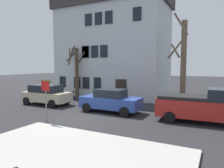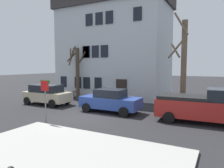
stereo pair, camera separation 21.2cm
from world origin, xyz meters
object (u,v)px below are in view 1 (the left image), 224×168
at_px(tree_bare_mid, 183,62).
at_px(street_sign_pole, 46,93).
at_px(pickup_truck_red, 206,106).
at_px(car_beige_wagon, 46,94).
at_px(car_blue_sedan, 111,101).
at_px(tree_bare_near, 76,70).
at_px(bicycle_leaning, 72,93).
at_px(building_main, 113,43).

distance_m(tree_bare_mid, street_sign_pole, 10.70).
relative_size(pickup_truck_red, street_sign_pole, 2.21).
height_order(car_beige_wagon, pickup_truck_red, pickup_truck_red).
bearing_deg(car_blue_sedan, tree_bare_mid, 42.67).
bearing_deg(car_beige_wagon, tree_bare_mid, 20.54).
bearing_deg(tree_bare_near, car_beige_wagon, -92.24).
bearing_deg(car_blue_sedan, bicycle_leaning, 147.29).
distance_m(tree_bare_near, car_beige_wagon, 4.57).
relative_size(tree_bare_mid, street_sign_pole, 2.94).
relative_size(car_beige_wagon, street_sign_pole, 1.67).
bearing_deg(car_beige_wagon, building_main, 72.41).
bearing_deg(tree_bare_near, street_sign_pole, -63.99).
bearing_deg(street_sign_pole, tree_bare_near, 116.01).
relative_size(car_beige_wagon, pickup_truck_red, 0.75).
distance_m(building_main, tree_bare_near, 5.35).
xyz_separation_m(tree_bare_near, car_blue_sedan, (6.17, -4.11, -2.09)).
xyz_separation_m(pickup_truck_red, street_sign_pole, (-8.41, -4.45, 0.79)).
distance_m(car_beige_wagon, street_sign_pole, 6.16).
bearing_deg(bicycle_leaning, car_beige_wagon, -78.84).
relative_size(car_beige_wagon, car_blue_sedan, 0.97).
xyz_separation_m(car_beige_wagon, pickup_truck_red, (12.68, 0.11, 0.10)).
bearing_deg(tree_bare_mid, car_beige_wagon, -159.46).
xyz_separation_m(tree_bare_near, tree_bare_mid, (10.54, -0.08, 0.71)).
bearing_deg(tree_bare_mid, bicycle_leaning, 176.98).
height_order(building_main, car_beige_wagon, building_main).
relative_size(car_beige_wagon, bicycle_leaning, 2.59).
bearing_deg(pickup_truck_red, tree_bare_mid, 116.86).
bearing_deg(tree_bare_near, bicycle_leaning, 153.39).
bearing_deg(tree_bare_mid, pickup_truck_red, -63.14).
distance_m(tree_bare_near, tree_bare_mid, 10.57).
relative_size(car_blue_sedan, bicycle_leaning, 2.68).
xyz_separation_m(street_sign_pole, bicycle_leaning, (-5.18, 8.96, -1.43)).
bearing_deg(car_beige_wagon, pickup_truck_red, 0.48).
bearing_deg(bicycle_leaning, car_blue_sedan, -32.71).
height_order(building_main, street_sign_pole, building_main).
height_order(car_beige_wagon, bicycle_leaning, car_beige_wagon).
bearing_deg(building_main, bicycle_leaning, -136.23).
xyz_separation_m(tree_bare_mid, car_beige_wagon, (-10.70, -4.01, -2.75)).
height_order(tree_bare_mid, car_beige_wagon, tree_bare_mid).
distance_m(tree_bare_mid, car_beige_wagon, 11.76).
bearing_deg(tree_bare_near, pickup_truck_red, -17.63).
bearing_deg(car_blue_sedan, tree_bare_near, 146.31).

